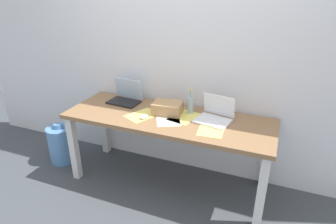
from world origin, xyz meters
The scene contains 13 objects.
ground_plane centered at (0.00, 0.00, 0.00)m, with size 8.00×8.00×0.00m, color #42474C.
back_wall centered at (0.00, 0.40, 1.30)m, with size 5.20×0.08×2.60m, color white.
desk centered at (0.00, 0.00, 0.64)m, with size 1.95×0.67×0.74m.
laptop_left centered at (-0.55, 0.18, 0.79)m, with size 0.33×0.24×0.23m.
laptop_right centered at (0.42, 0.09, 0.79)m, with size 0.34×0.31×0.22m.
beer_bottle centered at (0.17, 0.16, 0.83)m, with size 0.06×0.06×0.23m.
computer_mouse centered at (-0.19, -0.11, 0.76)m, with size 0.06×0.10×0.03m, color silver.
cardboard_box centered at (-0.03, 0.07, 0.80)m, with size 0.27×0.20×0.11m, color tan.
paper_sheet_near_back centered at (0.14, 0.05, 0.74)m, with size 0.21×0.30×0.00m, color #F4E06B.
paper_yellow_folder centered at (-0.24, -0.06, 0.74)m, with size 0.21×0.30×0.00m, color #F4E06B.
paper_sheet_center centered at (0.02, -0.05, 0.74)m, with size 0.21×0.30×0.00m, color white.
paper_sheet_front_right centered at (0.44, -0.09, 0.74)m, with size 0.21×0.30×0.00m, color #F4E06B.
water_cooler_jug centered at (-1.26, -0.08, 0.21)m, with size 0.28×0.28×0.47m.
Camera 1 is at (0.90, -2.26, 1.89)m, focal length 31.03 mm.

